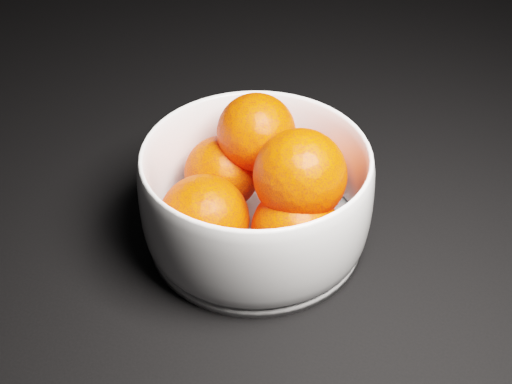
% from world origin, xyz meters
% --- Properties ---
extents(ground, '(3.00, 3.00, 0.00)m').
position_xyz_m(ground, '(0.00, 0.00, 0.00)').
color(ground, black).
rests_on(ground, ground).
extents(bowl, '(0.19, 0.19, 0.09)m').
position_xyz_m(bowl, '(0.25, -0.09, 0.05)').
color(bowl, white).
rests_on(bowl, ground).
extents(orange_pile, '(0.15, 0.15, 0.11)m').
position_xyz_m(orange_pile, '(0.26, -0.09, 0.06)').
color(orange_pile, '#FF2D00').
rests_on(orange_pile, bowl).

